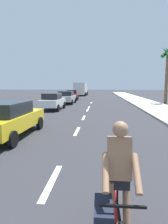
{
  "coord_description": "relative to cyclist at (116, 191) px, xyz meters",
  "views": [
    {
      "loc": [
        1.14,
        2.15,
        2.31
      ],
      "look_at": [
        0.43,
        10.75,
        1.1
      ],
      "focal_mm": 30.99,
      "sensor_mm": 36.0,
      "label": 1
    }
  ],
  "objects": [
    {
      "name": "ground_plane",
      "position": [
        -1.37,
        15.3,
        -0.83
      ],
      "size": [
        160.0,
        160.0,
        0.0
      ],
      "primitive_type": "plane",
      "color": "#2D2D33"
    },
    {
      "name": "sidewalk_strip",
      "position": [
        5.4,
        17.3,
        -0.76
      ],
      "size": [
        3.6,
        80.0,
        0.14
      ],
      "primitive_type": "cube",
      "color": "#B2ADA3",
      "rests_on": "ground"
    },
    {
      "name": "lane_stripe_2",
      "position": [
        -1.37,
        1.75,
        -0.83
      ],
      "size": [
        0.16,
        1.8,
        0.01
      ],
      "primitive_type": "cube",
      "color": "white",
      "rests_on": "ground"
    },
    {
      "name": "lane_stripe_3",
      "position": [
        -1.37,
        6.9,
        -0.83
      ],
      "size": [
        0.16,
        1.8,
        0.01
      ],
      "primitive_type": "cube",
      "color": "white",
      "rests_on": "ground"
    },
    {
      "name": "lane_stripe_4",
      "position": [
        -1.37,
        10.95,
        -0.83
      ],
      "size": [
        0.16,
        1.8,
        0.01
      ],
      "primitive_type": "cube",
      "color": "white",
      "rests_on": "ground"
    },
    {
      "name": "lane_stripe_5",
      "position": [
        -1.37,
        15.23,
        -0.83
      ],
      "size": [
        0.16,
        1.8,
        0.01
      ],
      "primitive_type": "cube",
      "color": "white",
      "rests_on": "ground"
    },
    {
      "name": "lane_stripe_6",
      "position": [
        -1.37,
        17.49,
        -0.83
      ],
      "size": [
        0.16,
        1.8,
        0.01
      ],
      "primitive_type": "cube",
      "color": "white",
      "rests_on": "ground"
    },
    {
      "name": "lane_stripe_7",
      "position": [
        -1.37,
        22.85,
        -0.83
      ],
      "size": [
        0.16,
        1.8,
        0.01
      ],
      "primitive_type": "cube",
      "color": "white",
      "rests_on": "ground"
    },
    {
      "name": "cyclist",
      "position": [
        0.0,
        0.0,
        0.0
      ],
      "size": [
        0.62,
        1.71,
        1.82
      ],
      "rotation": [
        0.0,
        0.0,
        3.14
      ],
      "color": "black",
      "rests_on": "ground"
    },
    {
      "name": "parked_car_yellow",
      "position": [
        -4.37,
        5.63,
        0.01
      ],
      "size": [
        2.15,
        4.58,
        1.57
      ],
      "rotation": [
        0.0,
        0.0,
        -0.02
      ],
      "color": "gold",
      "rests_on": "ground"
    },
    {
      "name": "parked_car_white",
      "position": [
        -4.65,
        15.2,
        0.0
      ],
      "size": [
        1.88,
        3.89,
        1.57
      ],
      "rotation": [
        0.0,
        0.0,
        -0.03
      ],
      "color": "white",
      "rests_on": "ground"
    },
    {
      "name": "parked_car_silver",
      "position": [
        -4.37,
        21.19,
        0.01
      ],
      "size": [
        2.01,
        4.29,
        1.57
      ],
      "rotation": [
        0.0,
        0.0,
        -0.01
      ],
      "color": "#B7BABF",
      "rests_on": "ground"
    },
    {
      "name": "parked_car_red",
      "position": [
        -4.55,
        27.46,
        0.0
      ],
      "size": [
        1.96,
        3.91,
        1.57
      ],
      "rotation": [
        0.0,
        0.0,
        0.05
      ],
      "color": "red",
      "rests_on": "ground"
    },
    {
      "name": "delivery_truck",
      "position": [
        -4.46,
        39.81,
        0.67
      ],
      "size": [
        2.83,
        6.31,
        2.8
      ],
      "rotation": [
        0.0,
        0.0,
        -0.03
      ],
      "color": "beige",
      "rests_on": "ground"
    },
    {
      "name": "palm_tree_far",
      "position": [
        7.69,
        21.64,
        4.38
      ],
      "size": [
        1.81,
        1.73,
        6.94
      ],
      "color": "brown",
      "rests_on": "ground"
    }
  ]
}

